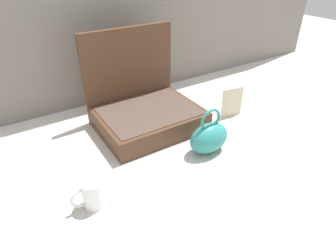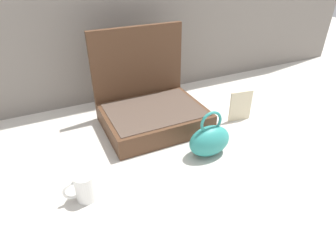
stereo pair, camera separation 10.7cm
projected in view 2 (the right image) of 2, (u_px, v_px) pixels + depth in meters
ground_plane at (160, 151)px, 1.15m from camera, size 6.00×6.00×0.00m
open_suitcase at (151, 106)px, 1.29m from camera, size 0.44×0.36×0.41m
teal_pouch_handbag at (210, 140)px, 1.10m from camera, size 0.17×0.10×0.19m
coffee_mug at (85, 187)px, 0.91m from camera, size 0.11×0.07×0.10m
info_card_left at (240, 106)px, 1.32m from camera, size 0.11×0.02×0.15m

